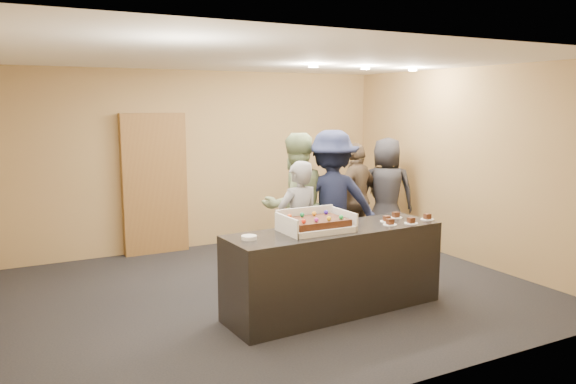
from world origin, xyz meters
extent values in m
plane|color=black|center=(0.00, 0.00, 0.00)|extent=(6.00, 6.00, 0.00)
plane|color=white|center=(0.00, 0.00, 2.70)|extent=(6.00, 6.00, 0.00)
cube|color=#9D7C4B|center=(0.00, 2.50, 1.35)|extent=(6.00, 0.04, 2.70)
cube|color=#9D7C4B|center=(0.00, -2.50, 1.35)|extent=(6.00, 0.04, 2.70)
cube|color=#9D7C4B|center=(3.00, 0.00, 1.35)|extent=(0.04, 5.00, 2.70)
cube|color=black|center=(0.29, -0.85, 0.45)|extent=(2.43, 0.82, 0.90)
cube|color=brown|center=(-0.77, 2.41, 1.03)|extent=(0.94, 0.15, 2.07)
cube|color=white|center=(0.06, -0.85, 0.93)|extent=(0.69, 0.48, 0.06)
cube|color=white|center=(-0.29, -0.85, 0.99)|extent=(0.02, 0.48, 0.19)
cube|color=white|center=(0.41, -0.85, 0.99)|extent=(0.02, 0.48, 0.19)
cube|color=white|center=(0.06, -0.61, 1.01)|extent=(0.69, 0.02, 0.21)
cube|color=#32180B|center=(0.06, -0.85, 0.99)|extent=(0.61, 0.42, 0.07)
sphere|color=#EB531B|center=(-0.17, -0.70, 1.05)|extent=(0.05, 0.05, 0.05)
sphere|color=#178B4B|center=(-0.03, -0.70, 1.05)|extent=(0.05, 0.05, 0.05)
sphere|color=#FFA31A|center=(0.12, -0.70, 1.05)|extent=(0.05, 0.05, 0.05)
sphere|color=#2B17CB|center=(0.27, -0.70, 1.05)|extent=(0.05, 0.05, 0.05)
sphere|color=red|center=(-0.17, -1.00, 1.05)|extent=(0.05, 0.05, 0.05)
sphere|color=#B426A1|center=(-0.03, -1.00, 1.05)|extent=(0.05, 0.05, 0.05)
sphere|color=yellow|center=(0.12, -1.00, 1.05)|extent=(0.05, 0.05, 0.05)
sphere|color=green|center=(0.27, -1.00, 1.05)|extent=(0.05, 0.05, 0.05)
cylinder|color=white|center=(-0.70, -0.86, 0.92)|extent=(0.15, 0.15, 0.04)
cylinder|color=white|center=(0.92, -0.97, 0.90)|extent=(0.15, 0.15, 0.01)
cube|color=#32180B|center=(0.92, -0.97, 0.94)|extent=(0.07, 0.06, 0.06)
cylinder|color=white|center=(0.99, -0.82, 0.90)|extent=(0.15, 0.15, 0.01)
cube|color=#32180B|center=(0.99, -0.82, 0.94)|extent=(0.07, 0.06, 0.06)
cylinder|color=white|center=(1.17, -1.02, 0.90)|extent=(0.15, 0.15, 0.01)
cube|color=#32180B|center=(1.17, -1.02, 0.94)|extent=(0.07, 0.06, 0.06)
cylinder|color=white|center=(1.22, -0.69, 0.90)|extent=(0.15, 0.15, 0.01)
cube|color=#32180B|center=(1.22, -0.69, 0.94)|extent=(0.07, 0.06, 0.06)
cylinder|color=white|center=(1.47, -0.94, 0.90)|extent=(0.15, 0.15, 0.01)
cube|color=#32180B|center=(1.47, -0.94, 0.94)|extent=(0.07, 0.06, 0.06)
imported|color=gray|center=(0.30, -0.02, 0.77)|extent=(0.60, 0.43, 1.55)
imported|color=#96AD7A|center=(0.50, 0.42, 0.92)|extent=(0.91, 0.72, 1.84)
imported|color=#171D39|center=(0.97, 0.29, 0.94)|extent=(1.38, 1.09, 1.87)
imported|color=#4E3F2E|center=(1.85, 1.01, 0.82)|extent=(1.04, 0.72, 1.64)
imported|color=#232328|center=(2.41, 1.03, 0.85)|extent=(0.99, 0.88, 1.71)
cylinder|color=#FFEAC6|center=(0.80, 0.50, 2.67)|extent=(0.12, 0.12, 0.03)
cylinder|color=#FFEAC6|center=(1.60, 0.50, 2.67)|extent=(0.12, 0.12, 0.03)
cylinder|color=#FFEAC6|center=(2.40, 0.50, 2.67)|extent=(0.12, 0.12, 0.03)
camera|label=1|loc=(-2.84, -5.73, 2.20)|focal=35.00mm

